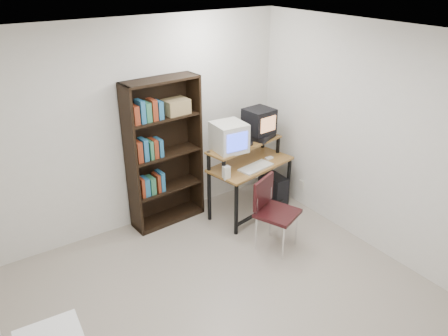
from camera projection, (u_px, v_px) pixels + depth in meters
floor at (233, 307)px, 4.40m from camera, size 4.00×4.00×0.01m
ceiling at (236, 41)px, 3.27m from camera, size 4.00×4.00×0.01m
back_wall at (139, 128)px, 5.33m from camera, size 4.00×0.01×2.60m
right_wall at (381, 144)px, 4.84m from camera, size 0.01×4.00×2.60m
computer_desk at (250, 167)px, 5.77m from camera, size 1.22×0.77×0.98m
crt_monitor at (229, 137)px, 5.44m from camera, size 0.41×0.42×0.36m
vcr at (262, 136)px, 5.87m from camera, size 0.43×0.38×0.08m
crt_tv at (259, 121)px, 5.80m from camera, size 0.38×0.38×0.33m
cd_spindle at (249, 144)px, 5.66m from camera, size 0.12×0.12×0.05m
keyboard at (256, 168)px, 5.61m from camera, size 0.50×0.29×0.03m
mousepad at (269, 159)px, 5.88m from camera, size 0.24×0.20×0.01m
mouse at (269, 158)px, 5.86m from camera, size 0.10×0.06×0.03m
desk_speaker at (226, 173)px, 5.32m from camera, size 0.09×0.08×0.17m
pc_tower at (273, 188)px, 6.22m from camera, size 0.22×0.46×0.42m
school_chair at (272, 206)px, 5.11m from camera, size 0.58×0.58×0.88m
bookshelf at (163, 152)px, 5.47m from camera, size 0.97×0.38×1.91m
wall_outlet at (301, 184)px, 6.13m from camera, size 0.02×0.08×0.12m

